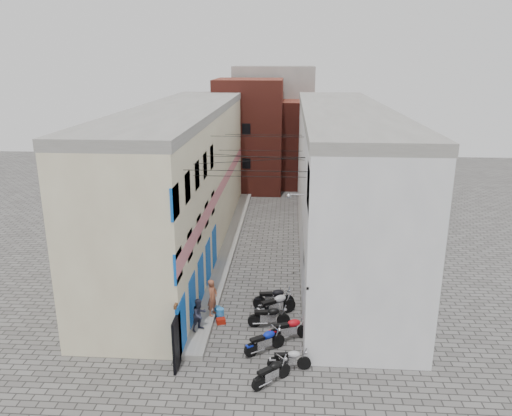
% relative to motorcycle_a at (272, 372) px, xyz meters
% --- Properties ---
extents(ground, '(90.00, 90.00, 0.00)m').
position_rel_motorcycle_a_xyz_m(ground, '(-1.24, 1.23, -0.53)').
color(ground, '#565351').
rests_on(ground, ground).
extents(plinth, '(0.90, 26.00, 0.25)m').
position_rel_motorcycle_a_xyz_m(plinth, '(-3.29, 14.23, -0.40)').
color(plinth, gray).
rests_on(plinth, ground).
extents(building_left, '(5.10, 27.00, 9.00)m').
position_rel_motorcycle_a_xyz_m(building_left, '(-6.22, 14.18, 3.97)').
color(building_left, beige).
rests_on(building_left, ground).
extents(building_right, '(5.94, 26.00, 9.00)m').
position_rel_motorcycle_a_xyz_m(building_right, '(3.76, 14.22, 3.98)').
color(building_right, silver).
rests_on(building_right, ground).
extents(building_far_brick_left, '(6.00, 6.00, 10.00)m').
position_rel_motorcycle_a_xyz_m(building_far_brick_left, '(-3.24, 29.23, 4.47)').
color(building_far_brick_left, maroon).
rests_on(building_far_brick_left, ground).
extents(building_far_brick_right, '(5.00, 6.00, 8.00)m').
position_rel_motorcycle_a_xyz_m(building_far_brick_right, '(1.76, 31.23, 3.47)').
color(building_far_brick_right, maroon).
rests_on(building_far_brick_right, ground).
extents(building_far_concrete, '(8.00, 5.00, 11.00)m').
position_rel_motorcycle_a_xyz_m(building_far_concrete, '(-1.24, 35.23, 4.97)').
color(building_far_concrete, gray).
rests_on(building_far_concrete, ground).
extents(far_shopfront, '(2.00, 0.30, 2.40)m').
position_rel_motorcycle_a_xyz_m(far_shopfront, '(-1.24, 26.43, 0.67)').
color(far_shopfront, black).
rests_on(far_shopfront, ground).
extents(overhead_wires, '(5.80, 13.02, 1.32)m').
position_rel_motorcycle_a_xyz_m(overhead_wires, '(-1.24, 8.87, 6.60)').
color(overhead_wires, black).
rests_on(overhead_wires, ground).
extents(motorcycle_a, '(1.74, 1.65, 1.06)m').
position_rel_motorcycle_a_xyz_m(motorcycle_a, '(0.00, 0.00, 0.00)').
color(motorcycle_a, black).
rests_on(motorcycle_a, ground).
extents(motorcycle_b, '(1.78, 0.71, 1.01)m').
position_rel_motorcycle_a_xyz_m(motorcycle_b, '(0.66, 0.95, -0.03)').
color(motorcycle_b, '#A7A6AB').
rests_on(motorcycle_b, ground).
extents(motorcycle_c, '(1.93, 1.59, 1.11)m').
position_rel_motorcycle_a_xyz_m(motorcycle_c, '(-0.37, 2.10, 0.03)').
color(motorcycle_c, '#0B1FA6').
rests_on(motorcycle_c, ground).
extents(motorcycle_d, '(2.11, 1.32, 1.17)m').
position_rel_motorcycle_a_xyz_m(motorcycle_d, '(0.65, 3.10, 0.06)').
color(motorcycle_d, red).
rests_on(motorcycle_d, ground).
extents(motorcycle_e, '(2.01, 0.85, 1.13)m').
position_rel_motorcycle_a_xyz_m(motorcycle_e, '(-0.28, 4.17, 0.04)').
color(motorcycle_e, black).
rests_on(motorcycle_e, ground).
extents(motorcycle_f, '(2.19, 1.78, 1.26)m').
position_rel_motorcycle_a_xyz_m(motorcycle_f, '(-0.00, 5.16, 0.10)').
color(motorcycle_f, '#A5A6AA').
rests_on(motorcycle_f, ground).
extents(motorcycle_g, '(2.13, 0.99, 1.19)m').
position_rel_motorcycle_a_xyz_m(motorcycle_g, '(-0.13, 5.95, 0.07)').
color(motorcycle_g, black).
rests_on(motorcycle_g, ground).
extents(person_a, '(0.60, 0.75, 1.77)m').
position_rel_motorcycle_a_xyz_m(person_a, '(-2.94, 4.65, 0.61)').
color(person_a, '#9D5539').
rests_on(person_a, plinth).
extents(person_b, '(0.90, 0.91, 1.49)m').
position_rel_motorcycle_a_xyz_m(person_b, '(-3.31, 3.27, 0.46)').
color(person_b, '#2B2E41').
rests_on(person_b, plinth).
extents(water_jug_near, '(0.48, 0.48, 0.57)m').
position_rel_motorcycle_a_xyz_m(water_jug_near, '(-2.59, 4.62, -0.24)').
color(water_jug_near, '#2B83D9').
rests_on(water_jug_near, ground).
extents(water_jug_far, '(0.36, 0.36, 0.49)m').
position_rel_motorcycle_a_xyz_m(water_jug_far, '(-2.78, 4.97, -0.29)').
color(water_jug_far, '#226CAB').
rests_on(water_jug_far, ground).
extents(red_crate, '(0.48, 0.42, 0.25)m').
position_rel_motorcycle_a_xyz_m(red_crate, '(-2.52, 4.28, -0.40)').
color(red_crate, '#9D190B').
rests_on(red_crate, ground).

